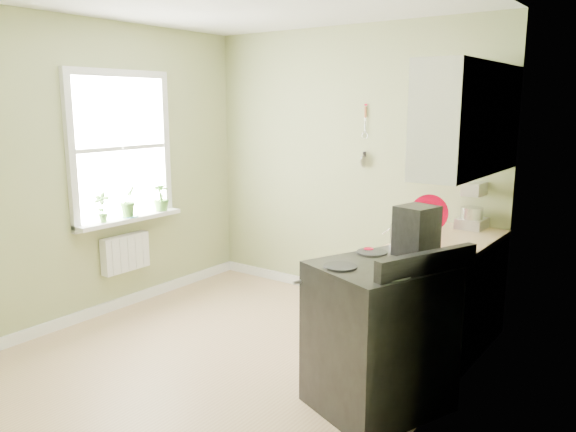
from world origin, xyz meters
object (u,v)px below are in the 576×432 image
Objects in this scene: kettle at (398,233)px; stand_mixer at (475,206)px; stove at (380,335)px; coffee_maker at (416,236)px.

stand_mixer is at bearing 75.54° from kettle.
stand_mixer is at bearing 88.86° from stove.
stand_mixer is 1.13× the size of coffee_maker.
coffee_maker is (0.30, -0.36, 0.09)m from kettle.
coffee_maker is at bearing 77.10° from stove.
stand_mixer is 2.20× the size of kettle.
coffee_maker reaches higher than stove.
stove is 2.49× the size of stand_mixer.
coffee_maker is (0.08, 0.33, 0.60)m from stove.
stove is 0.69m from coffee_maker.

